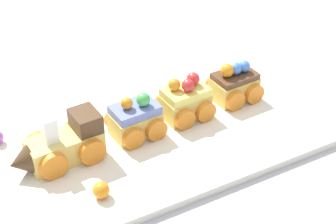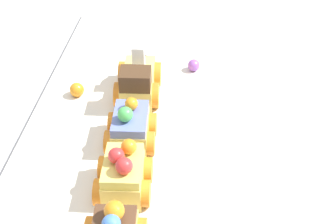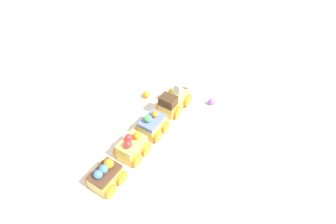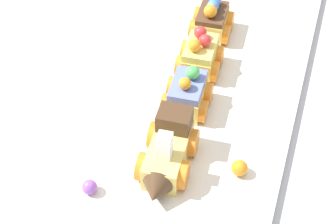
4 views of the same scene
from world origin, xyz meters
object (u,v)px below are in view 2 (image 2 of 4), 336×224
(gumball_purple, at_px, (194,65))
(gumball_orange, at_px, (77,90))
(cake_car_blueberry, at_px, (131,129))
(cake_train_locomotive, at_px, (139,79))
(cake_car_lemon, at_px, (123,175))

(gumball_purple, bearing_deg, gumball_orange, 116.50)
(gumball_orange, height_order, gumball_purple, gumball_orange)
(cake_car_blueberry, bearing_deg, cake_train_locomotive, -0.07)
(cake_train_locomotive, distance_m, cake_car_blueberry, 0.12)
(cake_train_locomotive, distance_m, cake_car_lemon, 0.21)
(cake_train_locomotive, relative_size, gumball_orange, 5.90)
(cake_car_blueberry, distance_m, gumball_purple, 0.20)
(cake_car_blueberry, xyz_separation_m, gumball_purple, (0.19, -0.08, -0.01))
(gumball_purple, bearing_deg, cake_car_blueberry, 157.88)
(cake_car_lemon, bearing_deg, cake_car_blueberry, -0.01)
(cake_car_blueberry, xyz_separation_m, gumball_orange, (0.10, 0.10, -0.01))
(cake_train_locomotive, xyz_separation_m, gumball_orange, (-0.02, 0.09, -0.01))
(gumball_orange, relative_size, gumball_purple, 1.11)
(cake_car_lemon, xyz_separation_m, gumball_purple, (0.27, -0.07, -0.02))
(cake_train_locomotive, height_order, cake_car_lemon, cake_train_locomotive)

